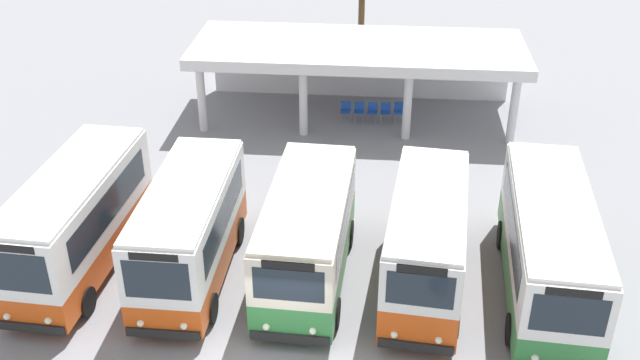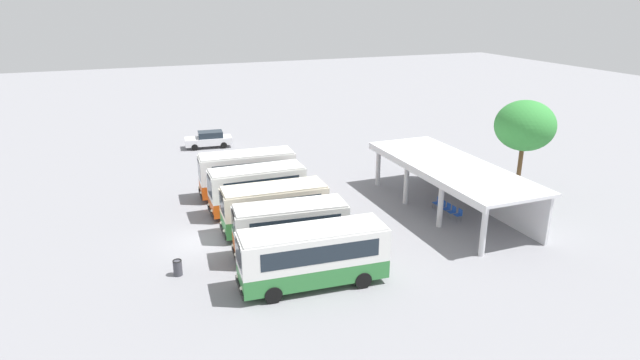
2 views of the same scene
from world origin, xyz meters
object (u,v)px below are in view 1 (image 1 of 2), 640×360
city_bus_second_in_row (189,228)px  city_bus_fifth_blue (549,245)px  waiting_chair_fifth_seat (399,110)px  city_bus_middle_cream (307,233)px  city_bus_fourth_amber (426,240)px  waiting_chair_end_by_column (346,109)px  waiting_chair_second_from_end (359,110)px  waiting_chair_fourth_seat (386,110)px  waiting_chair_middle_seat (372,110)px  city_bus_nearest_orange (77,218)px

city_bus_second_in_row → city_bus_fifth_blue: 10.66m
waiting_chair_fifth_seat → city_bus_middle_cream: bearing=-103.4°
city_bus_fourth_amber → city_bus_fifth_blue: bearing=0.7°
city_bus_fourth_amber → city_bus_middle_cream: bearing=178.3°
city_bus_fourth_amber → waiting_chair_end_by_column: bearing=104.3°
city_bus_fifth_blue → city_bus_fourth_amber: bearing=-179.3°
city_bus_middle_cream → waiting_chair_second_from_end: (1.08, 11.90, -1.20)m
waiting_chair_end_by_column → waiting_chair_second_from_end: same height
city_bus_middle_cream → waiting_chair_end_by_column: 11.99m
city_bus_fifth_blue → waiting_chair_fourth_seat: city_bus_fifth_blue is taller
city_bus_second_in_row → waiting_chair_fourth_seat: 13.50m
city_bus_fourth_amber → waiting_chair_fourth_seat: city_bus_fourth_amber is taller
city_bus_fourth_amber → waiting_chair_middle_seat: 12.23m
city_bus_fourth_amber → waiting_chair_second_from_end: bearing=101.6°
city_bus_nearest_orange → city_bus_second_in_row: 3.56m
city_bus_fifth_blue → waiting_chair_end_by_column: bearing=119.0°
city_bus_fourth_amber → waiting_chair_fifth_seat: 12.22m
city_bus_nearest_orange → waiting_chair_middle_seat: (8.78, 11.91, -1.33)m
city_bus_fourth_amber → waiting_chair_fifth_seat: size_ratio=7.82×
city_bus_fifth_blue → waiting_chair_end_by_column: (-6.63, 11.98, -1.26)m
waiting_chair_fourth_seat → waiting_chair_second_from_end: bearing=-178.5°
city_bus_second_in_row → waiting_chair_second_from_end: city_bus_second_in_row is taller
city_bus_nearest_orange → city_bus_middle_cream: bearing=-0.1°
city_bus_nearest_orange → city_bus_fourth_amber: size_ratio=1.08×
waiting_chair_second_from_end → waiting_chair_end_by_column: bearing=178.9°
waiting_chair_end_by_column → waiting_chair_fourth_seat: same height
city_bus_second_in_row → city_bus_fourth_amber: city_bus_second_in_row is taller
city_bus_fifth_blue → waiting_chair_middle_seat: bearing=114.4°
waiting_chair_fourth_seat → waiting_chair_fifth_seat: bearing=9.0°
waiting_chair_fifth_seat → waiting_chair_second_from_end: bearing=-176.0°
waiting_chair_end_by_column → waiting_chair_fourth_seat: 1.78m
waiting_chair_end_by_column → city_bus_second_in_row: bearing=-108.5°
waiting_chair_fourth_seat → waiting_chair_middle_seat: bearing=-178.6°
city_bus_second_in_row → waiting_chair_middle_seat: size_ratio=7.73×
city_bus_fifth_blue → waiting_chair_end_by_column: city_bus_fifth_blue is taller
city_bus_second_in_row → city_bus_fifth_blue: bearing=0.6°
city_bus_middle_cream → waiting_chair_fifth_seat: (2.86, 12.03, -1.20)m
city_bus_second_in_row → waiting_chair_fourth_seat: bearing=64.3°
city_bus_nearest_orange → waiting_chair_fourth_seat: bearing=51.8°
waiting_chair_fourth_seat → waiting_chair_fifth_seat: same height
city_bus_middle_cream → waiting_chair_second_from_end: size_ratio=7.90×
waiting_chair_fifth_seat → city_bus_fifth_blue: bearing=-70.6°
city_bus_second_in_row → waiting_chair_middle_seat: 13.24m
city_bus_fifth_blue → waiting_chair_fourth_seat: 12.99m
city_bus_nearest_orange → waiting_chair_fourth_seat: city_bus_nearest_orange is taller
waiting_chair_second_from_end → waiting_chair_fourth_seat: bearing=1.5°
city_bus_fifth_blue → waiting_chair_second_from_end: 13.46m
city_bus_fifth_blue → waiting_chair_second_from_end: size_ratio=9.17×
city_bus_fourth_amber → waiting_chair_middle_seat: (-1.88, 12.02, -1.25)m
city_bus_second_in_row → waiting_chair_end_by_column: city_bus_second_in_row is taller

